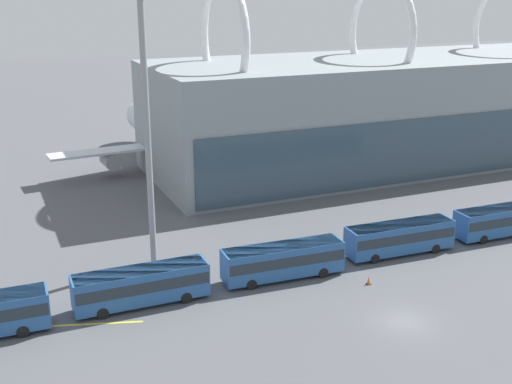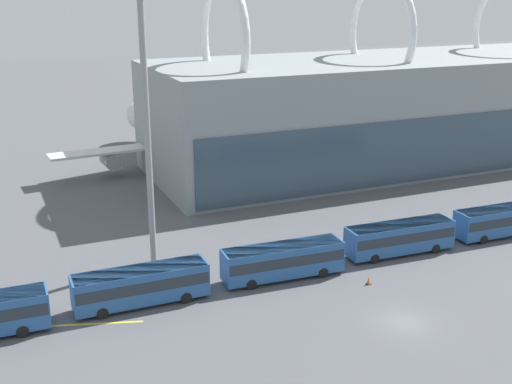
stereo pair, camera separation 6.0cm
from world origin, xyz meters
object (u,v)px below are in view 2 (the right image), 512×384
shuttle_bus_2 (283,259)px  shuttle_bus_4 (503,219)px  airliner_parked_remote (434,103)px  shuttle_bus_3 (400,236)px  traffic_cone_0 (369,281)px  airliner_at_gate_far (179,135)px  shuttle_bus_1 (141,284)px  floodlight_mast (145,99)px

shuttle_bus_2 → shuttle_bus_4: 27.29m
airliner_parked_remote → shuttle_bus_3: (-42.27, -48.46, -3.17)m
shuttle_bus_3 → shuttle_bus_2: bearing=-175.4°
airliner_parked_remote → traffic_cone_0: (-49.13, -53.36, -4.74)m
airliner_at_gate_far → shuttle_bus_3: (10.85, -42.11, -2.88)m
shuttle_bus_1 → shuttle_bus_3: 27.29m
shuttle_bus_1 → shuttle_bus_3: (27.29, 0.38, 0.00)m
airliner_at_gate_far → shuttle_bus_4: 49.05m
shuttle_bus_4 → traffic_cone_0: shuttle_bus_4 is taller
airliner_at_gate_far → airliner_parked_remote: (53.12, 6.35, 0.29)m
airliner_parked_remote → shuttle_bus_2: size_ratio=2.43×
airliner_at_gate_far → traffic_cone_0: size_ratio=53.20×
shuttle_bus_1 → shuttle_bus_3: same height
shuttle_bus_2 → traffic_cone_0: bearing=-29.9°
airliner_parked_remote → floodlight_mast: floodlight_mast is taller
shuttle_bus_2 → shuttle_bus_3: size_ratio=1.00×
airliner_parked_remote → shuttle_bus_1: bearing=78.7°
airliner_at_gate_far → shuttle_bus_3: airliner_at_gate_far is taller
airliner_at_gate_far → shuttle_bus_2: bearing=171.9°
shuttle_bus_2 → shuttle_bus_4: same height
shuttle_bus_3 → shuttle_bus_4: size_ratio=1.00×
airliner_parked_remote → shuttle_bus_2: 74.37m
airliner_at_gate_far → shuttle_bus_1: airliner_at_gate_far is taller
airliner_parked_remote → shuttle_bus_4: (-28.62, -48.75, -3.17)m
airliner_at_gate_far → floodlight_mast: (-13.15, -34.08, 11.78)m
airliner_parked_remote → shuttle_bus_1: (-69.56, -48.84, -3.17)m
shuttle_bus_3 → traffic_cone_0: (-6.86, -4.90, -1.58)m
shuttle_bus_3 → traffic_cone_0: 8.57m
airliner_parked_remote → shuttle_bus_1: 85.05m
shuttle_bus_1 → shuttle_bus_4: 40.94m
airliner_at_gate_far → traffic_cone_0: airliner_at_gate_far is taller
floodlight_mast → shuttle_bus_3: bearing=-18.5°
airliner_parked_remote → floodlight_mast: bearing=75.0°
shuttle_bus_3 → shuttle_bus_4: bearing=1.4°
shuttle_bus_4 → airliner_at_gate_far: bearing=122.1°
floodlight_mast → shuttle_bus_2: bearing=-39.4°
shuttle_bus_1 → shuttle_bus_2: bearing=0.1°
shuttle_bus_3 → shuttle_bus_1: bearing=-176.6°
airliner_at_gate_far → traffic_cone_0: bearing=-179.5°
shuttle_bus_4 → shuttle_bus_2: bearing=-177.6°
airliner_parked_remote → shuttle_bus_4: 56.62m
shuttle_bus_1 → shuttle_bus_4: (40.94, 0.09, 0.00)m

